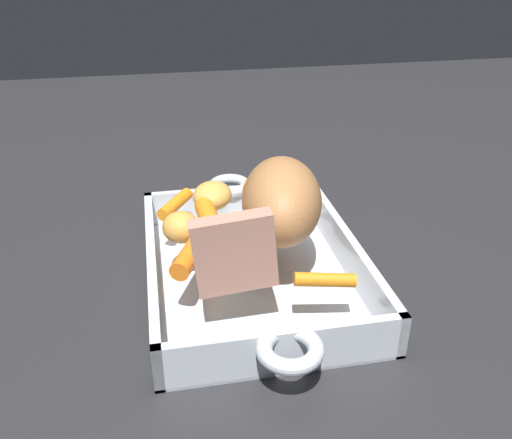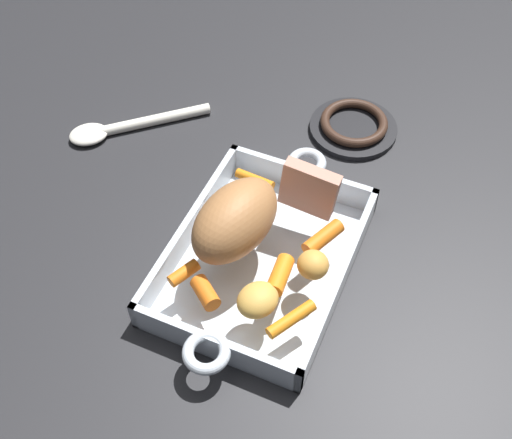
# 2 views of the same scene
# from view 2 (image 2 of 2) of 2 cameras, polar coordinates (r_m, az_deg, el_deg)

# --- Properties ---
(ground_plane) EXTENTS (2.16, 2.16, 0.00)m
(ground_plane) POSITION_cam_2_polar(r_m,az_deg,el_deg) (0.92, 0.57, -4.11)
(ground_plane) COLOR #232326
(roasting_dish) EXTENTS (0.42, 0.24, 0.05)m
(roasting_dish) POSITION_cam_2_polar(r_m,az_deg,el_deg) (0.90, 0.58, -3.49)
(roasting_dish) COLOR silver
(roasting_dish) RESTS_ON ground_plane
(pork_roast) EXTENTS (0.17, 0.12, 0.09)m
(pork_roast) POSITION_cam_2_polar(r_m,az_deg,el_deg) (0.84, -1.90, -0.06)
(pork_roast) COLOR #AA7141
(pork_roast) RESTS_ON roasting_dish
(roast_slice_thick) EXTENTS (0.02, 0.09, 0.09)m
(roast_slice_thick) POSITION_cam_2_polar(r_m,az_deg,el_deg) (0.89, 4.84, 2.76)
(roast_slice_thick) COLOR tan
(roast_slice_thick) RESTS_ON roasting_dish
(baby_carrot_northeast) EXTENTS (0.05, 0.05, 0.03)m
(baby_carrot_northeast) POSITION_cam_2_polar(r_m,az_deg,el_deg) (0.82, -4.61, -6.64)
(baby_carrot_northeast) COLOR orange
(baby_carrot_northeast) RESTS_ON roasting_dish
(baby_carrot_northwest) EXTENTS (0.02, 0.06, 0.02)m
(baby_carrot_northwest) POSITION_cam_2_polar(r_m,az_deg,el_deg) (0.94, -0.11, 3.66)
(baby_carrot_northwest) COLOR orange
(baby_carrot_northwest) RESTS_ON roasting_dish
(baby_carrot_center_left) EXTENTS (0.07, 0.05, 0.02)m
(baby_carrot_center_left) POSITION_cam_2_polar(r_m,az_deg,el_deg) (0.80, 3.21, -9.01)
(baby_carrot_center_left) COLOR orange
(baby_carrot_center_left) RESTS_ON roasting_dish
(baby_carrot_short) EXTENTS (0.06, 0.03, 0.03)m
(baby_carrot_short) POSITION_cam_2_polar(r_m,az_deg,el_deg) (0.83, 2.19, -5.06)
(baby_carrot_short) COLOR orange
(baby_carrot_short) RESTS_ON roasting_dish
(baby_carrot_southeast) EXTENTS (0.05, 0.03, 0.02)m
(baby_carrot_southeast) POSITION_cam_2_polar(r_m,az_deg,el_deg) (0.84, -6.57, -4.84)
(baby_carrot_southeast) COLOR orange
(baby_carrot_southeast) RESTS_ON roasting_dish
(baby_carrot_southwest) EXTENTS (0.07, 0.05, 0.02)m
(baby_carrot_southwest) POSITION_cam_2_polar(r_m,az_deg,el_deg) (0.87, 6.11, -1.64)
(baby_carrot_southwest) COLOR orange
(baby_carrot_southwest) RESTS_ON roasting_dish
(potato_golden_small) EXTENTS (0.06, 0.06, 0.04)m
(potato_golden_small) POSITION_cam_2_polar(r_m,az_deg,el_deg) (0.83, 5.19, -4.11)
(potato_golden_small) COLOR gold
(potato_golden_small) RESTS_ON roasting_dish
(potato_halved) EXTENTS (0.07, 0.07, 0.03)m
(potato_halved) POSITION_cam_2_polar(r_m,az_deg,el_deg) (0.80, 0.15, -7.30)
(potato_halved) COLOR gold
(potato_halved) RESTS_ON roasting_dish
(stove_burner_rear) EXTENTS (0.15, 0.15, 0.03)m
(stove_burner_rear) POSITION_cam_2_polar(r_m,az_deg,el_deg) (1.11, 8.84, 8.42)
(stove_burner_rear) COLOR black
(stove_burner_rear) RESTS_ON ground_plane
(serving_spoon) EXTENTS (0.19, 0.21, 0.02)m
(serving_spoon) POSITION_cam_2_polar(r_m,az_deg,el_deg) (1.12, -11.98, 8.22)
(serving_spoon) COLOR white
(serving_spoon) RESTS_ON ground_plane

